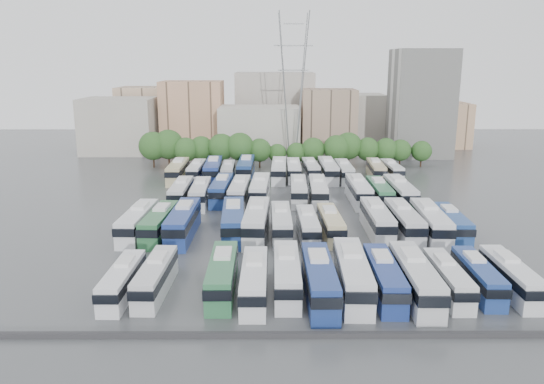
{
  "coord_description": "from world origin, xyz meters",
  "views": [
    {
      "loc": [
        -3.22,
        -74.31,
        23.23
      ],
      "look_at": [
        -2.99,
        7.09,
        3.0
      ],
      "focal_mm": 35.0,
      "sensor_mm": 36.0,
      "label": 1
    }
  ],
  "objects_px": {
    "bus_r2_s1": "(181,192)",
    "bus_r2_s4": "(240,192)",
    "bus_r0_s9": "(384,277)",
    "bus_r0_s7": "(319,279)",
    "bus_r2_s7": "(299,190)",
    "bus_r0_s12": "(478,276)",
    "bus_r0_s10": "(415,278)",
    "bus_r1_s13": "(451,223)",
    "bus_r0_s2": "(156,276)",
    "bus_r3_s8": "(311,169)",
    "bus_r1_s0": "(138,222)",
    "bus_r2_s10": "(359,191)",
    "apartment_tower": "(421,103)",
    "bus_r2_s8": "(318,191)",
    "electricity_pylon": "(293,81)",
    "bus_r0_s6": "(287,274)",
    "bus_r2_s3": "(221,189)",
    "bus_r2_s12": "(400,192)",
    "bus_r1_s4": "(233,221)",
    "bus_r3_s7": "(294,170)",
    "bus_r3_s13": "(392,170)",
    "bus_r1_s11": "(404,221)",
    "bus_r3_s1": "(197,170)",
    "bus_r3_s12": "(376,170)",
    "bus_r3_s0": "(178,171)",
    "bus_r1_s7": "(308,225)",
    "bus_r1_s12": "(430,222)",
    "bus_r3_s6": "(279,170)",
    "bus_r1_s2": "(183,222)",
    "bus_r3_s10": "(344,171)",
    "bus_r2_s2": "(200,193)",
    "bus_r0_s13": "(511,276)",
    "bus_r0_s5": "(254,280)",
    "bus_r2_s11": "(380,192)",
    "bus_r2_s5": "(260,190)",
    "bus_r3_s9": "(328,170)",
    "bus_r1_s8": "(331,224)",
    "bus_r0_s4": "(222,274)",
    "bus_r1_s1": "(160,223)",
    "bus_r1_s5": "(257,221)",
    "bus_r3_s3": "(228,171)"
  },
  "relations": [
    {
      "from": "bus_r0_s13",
      "to": "bus_r1_s4",
      "type": "bearing_deg",
      "value": 148.16
    },
    {
      "from": "bus_r1_s1",
      "to": "bus_r3_s3",
      "type": "height_order",
      "value": "bus_r1_s1"
    },
    {
      "from": "bus_r1_s1",
      "to": "bus_r1_s5",
      "type": "distance_m",
      "value": 13.12
    },
    {
      "from": "bus_r0_s2",
      "to": "bus_r2_s1",
      "type": "bearing_deg",
      "value": 96.74
    },
    {
      "from": "bus_r1_s13",
      "to": "bus_r2_s7",
      "type": "height_order",
      "value": "bus_r2_s7"
    },
    {
      "from": "bus_r1_s4",
      "to": "bus_r1_s13",
      "type": "xyz_separation_m",
      "value": [
        29.68,
        -0.18,
        -0.29
      ]
    },
    {
      "from": "bus_r0_s12",
      "to": "bus_r2_s7",
      "type": "height_order",
      "value": "bus_r2_s7"
    },
    {
      "from": "bus_r1_s12",
      "to": "bus_r2_s1",
      "type": "bearing_deg",
      "value": 156.58
    },
    {
      "from": "bus_r1_s11",
      "to": "bus_r2_s8",
      "type": "distance_m",
      "value": 20.42
    },
    {
      "from": "bus_r2_s2",
      "to": "bus_r3_s10",
      "type": "bearing_deg",
      "value": 32.91
    },
    {
      "from": "bus_r3_s0",
      "to": "bus_r3_s13",
      "type": "distance_m",
      "value": 43.05
    },
    {
      "from": "apartment_tower",
      "to": "bus_r2_s8",
      "type": "relative_size",
      "value": 2.04
    },
    {
      "from": "bus_r3_s9",
      "to": "bus_r0_s10",
      "type": "bearing_deg",
      "value": -87.89
    },
    {
      "from": "bus_r0_s7",
      "to": "bus_r2_s7",
      "type": "xyz_separation_m",
      "value": [
        -0.13,
        37.92,
        -0.13
      ]
    },
    {
      "from": "bus_r2_s11",
      "to": "bus_r2_s7",
      "type": "bearing_deg",
      "value": 173.48
    },
    {
      "from": "bus_r3_s0",
      "to": "bus_r3_s7",
      "type": "distance_m",
      "value": 23.13
    },
    {
      "from": "bus_r2_s12",
      "to": "bus_r1_s8",
      "type": "bearing_deg",
      "value": -129.34
    },
    {
      "from": "bus_r1_s11",
      "to": "bus_r3_s1",
      "type": "xyz_separation_m",
      "value": [
        -33.0,
        35.55,
        -0.27
      ]
    },
    {
      "from": "bus_r0_s10",
      "to": "bus_r1_s8",
      "type": "bearing_deg",
      "value": 109.45
    },
    {
      "from": "bus_r2_s3",
      "to": "bus_r2_s12",
      "type": "bearing_deg",
      "value": -2.38
    },
    {
      "from": "bus_r0_s9",
      "to": "bus_r3_s9",
      "type": "relative_size",
      "value": 0.92
    },
    {
      "from": "bus_r0_s9",
      "to": "bus_r2_s4",
      "type": "xyz_separation_m",
      "value": [
        -16.69,
        35.67,
        0.1
      ]
    },
    {
      "from": "bus_r2_s7",
      "to": "bus_r1_s2",
      "type": "bearing_deg",
      "value": -129.71
    },
    {
      "from": "bus_r1_s2",
      "to": "bus_r3_s10",
      "type": "distance_m",
      "value": 43.8
    },
    {
      "from": "bus_r0_s2",
      "to": "bus_r3_s8",
      "type": "relative_size",
      "value": 0.96
    },
    {
      "from": "bus_r2_s1",
      "to": "bus_r2_s4",
      "type": "height_order",
      "value": "bus_r2_s4"
    },
    {
      "from": "bus_r0_s12",
      "to": "bus_r0_s10",
      "type": "bearing_deg",
      "value": -167.85
    },
    {
      "from": "bus_r0_s7",
      "to": "bus_r2_s7",
      "type": "bearing_deg",
      "value": 89.61
    },
    {
      "from": "bus_r1_s0",
      "to": "bus_r2_s10",
      "type": "distance_m",
      "value": 37.17
    },
    {
      "from": "bus_r3_s7",
      "to": "bus_r3_s13",
      "type": "distance_m",
      "value": 19.93
    },
    {
      "from": "bus_r3_s13",
      "to": "bus_r1_s7",
      "type": "bearing_deg",
      "value": -120.0
    },
    {
      "from": "electricity_pylon",
      "to": "bus_r2_s4",
      "type": "relative_size",
      "value": 2.62
    },
    {
      "from": "bus_r0_s2",
      "to": "bus_r2_s5",
      "type": "height_order",
      "value": "bus_r2_s5"
    },
    {
      "from": "bus_r1_s8",
      "to": "bus_r2_s8",
      "type": "distance_m",
      "value": 18.1
    },
    {
      "from": "apartment_tower",
      "to": "bus_r2_s1",
      "type": "bearing_deg",
      "value": -138.37
    },
    {
      "from": "bus_r0_s7",
      "to": "bus_r3_s8",
      "type": "distance_m",
      "value": 56.24
    },
    {
      "from": "bus_r2_s1",
      "to": "bus_r2_s4",
      "type": "relative_size",
      "value": 0.94
    },
    {
      "from": "bus_r1_s0",
      "to": "bus_r3_s1",
      "type": "relative_size",
      "value": 1.12
    },
    {
      "from": "bus_r0_s2",
      "to": "bus_r1_s11",
      "type": "distance_m",
      "value": 35.05
    },
    {
      "from": "bus_r2_s1",
      "to": "bus_r0_s12",
      "type": "bearing_deg",
      "value": -44.22
    },
    {
      "from": "bus_r1_s0",
      "to": "bus_r3_s6",
      "type": "bearing_deg",
      "value": 62.61
    },
    {
      "from": "bus_r2_s8",
      "to": "bus_r3_s6",
      "type": "bearing_deg",
      "value": 112.04
    },
    {
      "from": "bus_r0_s13",
      "to": "bus_r3_s6",
      "type": "distance_m",
      "value": 58.0
    },
    {
      "from": "bus_r1_s1",
      "to": "bus_r0_s10",
      "type": "bearing_deg",
      "value": -29.8
    },
    {
      "from": "bus_r3_s10",
      "to": "bus_r2_s12",
      "type": "bearing_deg",
      "value": -69.8
    },
    {
      "from": "bus_r1_s13",
      "to": "bus_r3_s12",
      "type": "xyz_separation_m",
      "value": [
        -3.26,
        36.07,
        0.02
      ]
    },
    {
      "from": "bus_r0_s4",
      "to": "bus_r2_s2",
      "type": "bearing_deg",
      "value": 100.36
    },
    {
      "from": "bus_r0_s10",
      "to": "bus_r2_s7",
      "type": "xyz_separation_m",
      "value": [
        -9.8,
        37.63,
        -0.14
      ]
    },
    {
      "from": "bus_r1_s13",
      "to": "bus_r0_s6",
      "type": "bearing_deg",
      "value": -140.74
    },
    {
      "from": "bus_r0_s5",
      "to": "bus_r1_s4",
      "type": "relative_size",
      "value": 0.87
    }
  ]
}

